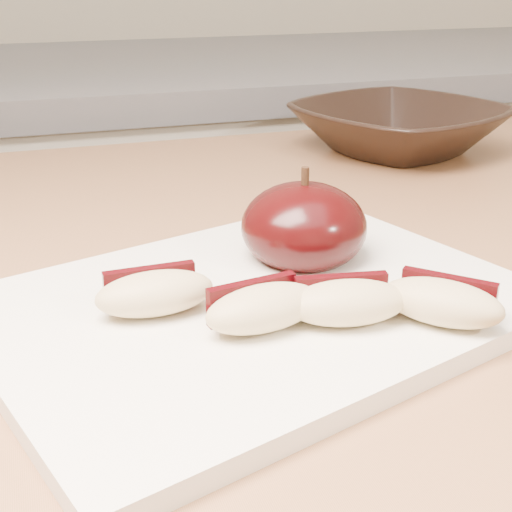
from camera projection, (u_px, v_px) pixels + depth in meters
name	position (u px, v px, depth m)	size (l,w,h in m)	color
back_cabinet	(94.00, 332.00, 1.27)	(2.40, 0.62, 0.94)	silver
cutting_board	(256.00, 306.00, 0.40)	(0.29, 0.22, 0.01)	white
apple_half	(304.00, 227.00, 0.45)	(0.09, 0.09, 0.07)	black
apple_wedge_a	(154.00, 292.00, 0.38)	(0.06, 0.03, 0.02)	tan
apple_wedge_b	(262.00, 307.00, 0.36)	(0.07, 0.04, 0.02)	tan
apple_wedge_c	(347.00, 301.00, 0.37)	(0.07, 0.04, 0.02)	tan
apple_wedge_d	(443.00, 301.00, 0.37)	(0.07, 0.07, 0.02)	tan
bowl	(398.00, 128.00, 0.74)	(0.20, 0.20, 0.05)	black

